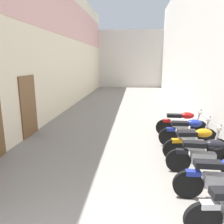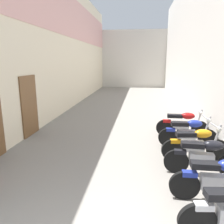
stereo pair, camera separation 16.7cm
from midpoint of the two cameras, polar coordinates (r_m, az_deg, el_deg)
ground_plane at (r=10.86m, az=3.55°, el=-1.29°), size 37.40×37.40×0.00m
building_left at (r=13.15m, az=-11.50°, el=16.88°), size 0.45×21.40×7.17m
building_right at (r=12.84m, az=20.83°, el=17.05°), size 0.45×21.40×7.52m
building_far_end at (r=24.20m, az=5.94°, el=13.54°), size 9.53×2.00×5.79m
motorcycle_second at (r=4.89m, az=27.05°, el=-15.16°), size 1.85×0.58×1.04m
motorcycle_third at (r=5.78m, az=23.67°, el=-10.43°), size 1.85×0.58×1.04m
motorcycle_fourth at (r=6.52m, az=21.69°, el=-7.57°), size 1.85×0.58×1.04m
motorcycle_fifth at (r=7.43m, az=19.88°, el=-4.92°), size 1.85×0.58×1.04m
motorcycle_sixth at (r=8.38m, az=18.44°, el=-2.79°), size 1.85×0.58×1.04m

